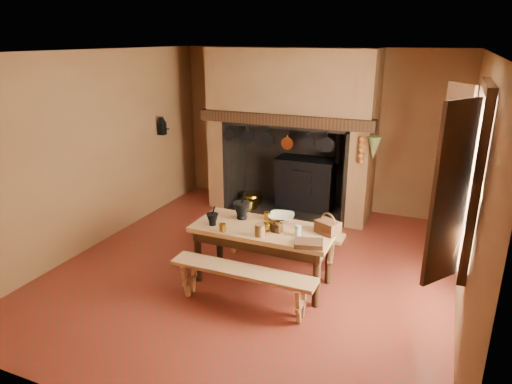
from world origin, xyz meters
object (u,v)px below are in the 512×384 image
Objects in this scene: iron_range at (306,183)px; work_table at (263,236)px; wicker_basket at (328,226)px; mixing_bowl at (281,217)px; bench_front at (243,279)px; coffee_grinder at (277,227)px.

iron_range is 0.93× the size of work_table.
mixing_bowl is at bearing -168.96° from wicker_basket.
work_table is 5.34× the size of wicker_basket.
mixing_bowl is (0.12, 0.29, 0.16)m from work_table.
bench_front is at bearing -97.69° from mixing_bowl.
iron_range is 2.81m from wicker_basket.
coffee_grinder is at bearing -135.76° from wicker_basket.
mixing_bowl reaches higher than bench_front.
wicker_basket is (0.76, 0.14, 0.20)m from work_table.
wicker_basket is (1.04, -2.58, 0.35)m from iron_range.
work_table is 0.28m from coffee_grinder.
work_table is at bearing -112.89° from mixing_bowl.
work_table is at bearing 172.20° from coffee_grinder.
coffee_grinder reaches higher than bench_front.
iron_range is 2.85m from coffee_grinder.
work_table is 0.68m from bench_front.
coffee_grinder is 0.60m from wicker_basket.
iron_range reaches higher than wicker_basket.
coffee_grinder reaches higher than work_table.
work_table is at bearing 90.00° from bench_front.
iron_range reaches higher than work_table.
bench_front is 10.23× the size of coffee_grinder.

